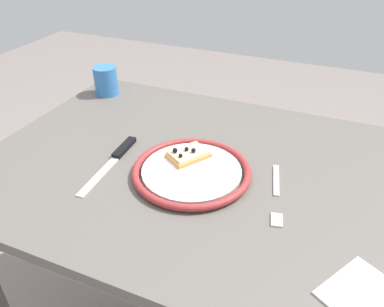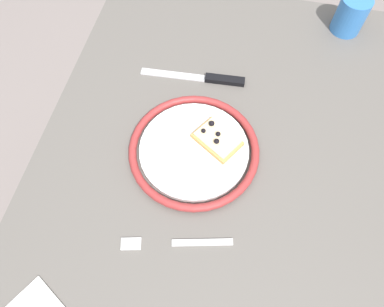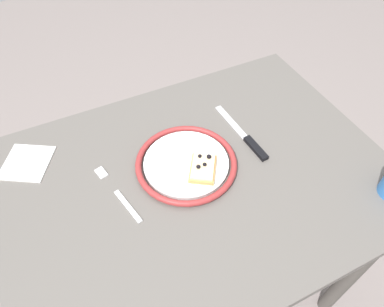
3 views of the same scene
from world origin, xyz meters
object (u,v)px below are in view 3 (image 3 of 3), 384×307
Objects in this scene: plate at (186,163)px; napkin at (27,163)px; pizza_slice_near at (202,167)px; knife at (249,141)px; fork at (117,193)px; dining_table at (198,201)px.

napkin is at bearing 153.03° from plate.
knife is (0.16, 0.04, -0.02)m from pizza_slice_near.
plate reaches higher than knife.
knife is at bearing 13.16° from pizza_slice_near.
knife is at bearing 0.24° from plate.
fork is at bearing -178.28° from plate.
plate reaches higher than napkin.
fork and napkin have the same top height.
plate is 1.10× the size of knife.
fork is at bearing 171.56° from pizza_slice_near.
dining_table is 0.14m from plate.
plate is at bearing -179.76° from knife.
dining_table is at bearing -10.34° from fork.
fork is at bearing -46.72° from napkin.
dining_table is at bearing -72.61° from plate.
dining_table is at bearing -166.29° from knife.
pizza_slice_near reaches higher than napkin.
plate is at bearing 107.39° from dining_table.
fork is 1.66× the size of napkin.
knife reaches higher than fork.
fork is (-0.22, 0.03, -0.02)m from pizza_slice_near.
knife is (0.18, 0.04, 0.13)m from dining_table.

